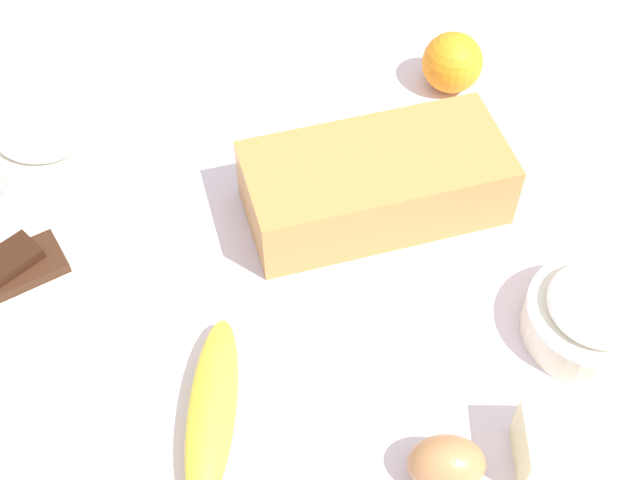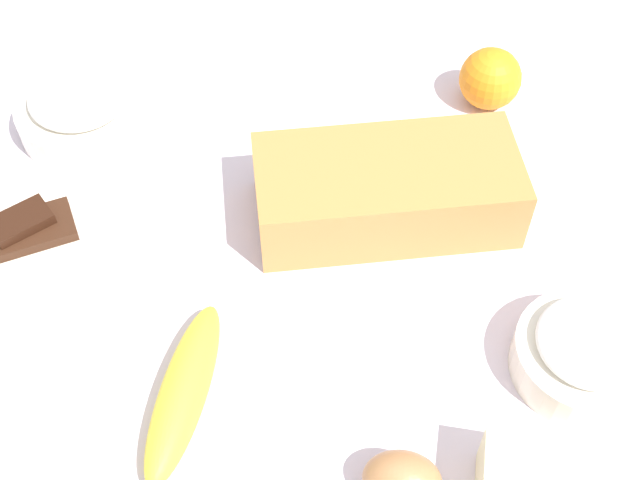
{
  "view_description": "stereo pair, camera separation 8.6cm",
  "coord_description": "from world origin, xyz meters",
  "px_view_note": "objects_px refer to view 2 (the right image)",
  "views": [
    {
      "loc": [
        0.19,
        0.5,
        0.71
      ],
      "look_at": [
        0.0,
        0.0,
        0.04
      ],
      "focal_mm": 46.99,
      "sensor_mm": 36.0,
      "label": 1
    },
    {
      "loc": [
        0.11,
        0.52,
        0.71
      ],
      "look_at": [
        0.0,
        0.0,
        0.04
      ],
      "focal_mm": 46.99,
      "sensor_mm": 36.0,
      "label": 2
    }
  ],
  "objects_px": {
    "flour_bowl": "(82,108)",
    "egg_near_butter": "(402,480)",
    "sugar_bowl": "(586,352)",
    "chocolate_plate": "(32,233)",
    "loaf_pan": "(387,189)",
    "orange_fruit": "(490,79)",
    "banana": "(184,391)"
  },
  "relations": [
    {
      "from": "loaf_pan",
      "to": "chocolate_plate",
      "type": "distance_m",
      "value": 0.39
    },
    {
      "from": "sugar_bowl",
      "to": "chocolate_plate",
      "type": "xyz_separation_m",
      "value": [
        0.52,
        -0.27,
        -0.02
      ]
    },
    {
      "from": "egg_near_butter",
      "to": "chocolate_plate",
      "type": "bearing_deg",
      "value": -48.19
    },
    {
      "from": "loaf_pan",
      "to": "banana",
      "type": "relative_size",
      "value": 1.53
    },
    {
      "from": "sugar_bowl",
      "to": "chocolate_plate",
      "type": "bearing_deg",
      "value": -27.56
    },
    {
      "from": "egg_near_butter",
      "to": "chocolate_plate",
      "type": "xyz_separation_m",
      "value": [
        0.32,
        -0.35,
        -0.02
      ]
    },
    {
      "from": "loaf_pan",
      "to": "sugar_bowl",
      "type": "height_order",
      "value": "loaf_pan"
    },
    {
      "from": "flour_bowl",
      "to": "sugar_bowl",
      "type": "distance_m",
      "value": 0.63
    },
    {
      "from": "loaf_pan",
      "to": "egg_near_butter",
      "type": "distance_m",
      "value": 0.32
    },
    {
      "from": "orange_fruit",
      "to": "banana",
      "type": "bearing_deg",
      "value": 39.57
    },
    {
      "from": "flour_bowl",
      "to": "orange_fruit",
      "type": "height_order",
      "value": "orange_fruit"
    },
    {
      "from": "chocolate_plate",
      "to": "banana",
      "type": "bearing_deg",
      "value": 121.87
    },
    {
      "from": "banana",
      "to": "flour_bowl",
      "type": "bearing_deg",
      "value": -78.47
    },
    {
      "from": "chocolate_plate",
      "to": "flour_bowl",
      "type": "bearing_deg",
      "value": -110.94
    },
    {
      "from": "sugar_bowl",
      "to": "orange_fruit",
      "type": "bearing_deg",
      "value": -95.09
    },
    {
      "from": "sugar_bowl",
      "to": "orange_fruit",
      "type": "xyz_separation_m",
      "value": [
        -0.03,
        -0.38,
        0.01
      ]
    },
    {
      "from": "banana",
      "to": "chocolate_plate",
      "type": "xyz_separation_m",
      "value": [
        0.14,
        -0.23,
        -0.01
      ]
    },
    {
      "from": "banana",
      "to": "chocolate_plate",
      "type": "relative_size",
      "value": 1.46
    },
    {
      "from": "loaf_pan",
      "to": "banana",
      "type": "height_order",
      "value": "loaf_pan"
    },
    {
      "from": "sugar_bowl",
      "to": "loaf_pan",
      "type": "bearing_deg",
      "value": -59.24
    },
    {
      "from": "flour_bowl",
      "to": "egg_near_butter",
      "type": "relative_size",
      "value": 2.27
    },
    {
      "from": "orange_fruit",
      "to": "egg_near_butter",
      "type": "relative_size",
      "value": 1.1
    },
    {
      "from": "flour_bowl",
      "to": "egg_near_butter",
      "type": "height_order",
      "value": "flour_bowl"
    },
    {
      "from": "loaf_pan",
      "to": "flour_bowl",
      "type": "bearing_deg",
      "value": -27.91
    },
    {
      "from": "loaf_pan",
      "to": "sugar_bowl",
      "type": "distance_m",
      "value": 0.26
    },
    {
      "from": "banana",
      "to": "egg_near_butter",
      "type": "xyz_separation_m",
      "value": [
        -0.17,
        0.13,
        0.01
      ]
    },
    {
      "from": "banana",
      "to": "loaf_pan",
      "type": "bearing_deg",
      "value": -142.27
    },
    {
      "from": "banana",
      "to": "sugar_bowl",
      "type": "bearing_deg",
      "value": 173.68
    },
    {
      "from": "loaf_pan",
      "to": "banana",
      "type": "bearing_deg",
      "value": 42.52
    },
    {
      "from": "sugar_bowl",
      "to": "chocolate_plate",
      "type": "height_order",
      "value": "sugar_bowl"
    },
    {
      "from": "flour_bowl",
      "to": "chocolate_plate",
      "type": "relative_size",
      "value": 1.19
    },
    {
      "from": "sugar_bowl",
      "to": "flour_bowl",
      "type": "bearing_deg",
      "value": -43.55
    }
  ]
}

